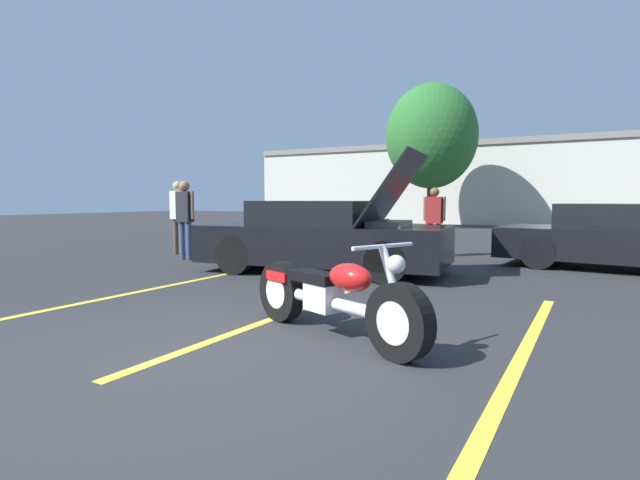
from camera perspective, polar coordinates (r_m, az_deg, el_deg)
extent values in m
plane|color=#2D2D30|center=(4.42, -15.09, -13.18)|extent=(80.00, 80.00, 0.00)
cube|color=yellow|center=(7.58, -21.33, -5.80)|extent=(0.12, 4.84, 0.01)
cube|color=yellow|center=(5.83, -4.49, -8.61)|extent=(0.12, 4.84, 0.01)
cube|color=yellow|center=(4.93, 22.41, -11.45)|extent=(0.12, 4.84, 0.01)
cube|color=beige|center=(28.66, 23.45, 6.04)|extent=(32.00, 4.00, 4.40)
cube|color=gray|center=(28.80, 23.59, 10.12)|extent=(32.00, 4.20, 0.30)
cylinder|color=brown|center=(23.56, 12.49, 4.27)|extent=(0.32, 0.32, 2.42)
ellipsoid|color=#2D702D|center=(23.73, 12.62, 11.51)|extent=(4.13, 4.13, 4.75)
cylinder|color=black|center=(4.24, 9.04, -9.23)|extent=(0.67, 0.40, 0.66)
cylinder|color=black|center=(5.55, -4.43, -5.86)|extent=(0.67, 0.40, 0.66)
cylinder|color=silver|center=(4.24, 9.04, -9.23)|extent=(0.40, 0.30, 0.36)
cylinder|color=silver|center=(5.55, -4.43, -5.86)|extent=(0.40, 0.30, 0.36)
cylinder|color=silver|center=(4.85, 1.37, -7.18)|extent=(1.42, 0.68, 0.12)
cube|color=silver|center=(4.95, 0.40, -6.48)|extent=(0.42, 0.36, 0.28)
ellipsoid|color=red|center=(4.61, 3.47, -4.29)|extent=(0.57, 0.45, 0.26)
cube|color=black|center=(5.02, -0.54, -4.23)|extent=(0.68, 0.48, 0.10)
cube|color=red|center=(5.48, -4.19, -4.07)|extent=(0.42, 0.34, 0.10)
cylinder|color=silver|center=(4.23, 8.23, -4.77)|extent=(0.31, 0.18, 0.63)
cylinder|color=silver|center=(4.27, 7.25, -0.71)|extent=(0.30, 0.66, 0.04)
sphere|color=silver|center=(4.18, 8.69, -2.77)|extent=(0.16, 0.16, 0.16)
cylinder|color=silver|center=(5.24, -0.46, -6.97)|extent=(1.09, 0.52, 0.09)
cube|color=black|center=(9.14, 0.42, -0.42)|extent=(4.67, 2.43, 0.68)
cube|color=black|center=(9.17, -0.62, 3.11)|extent=(2.21, 1.93, 0.45)
cylinder|color=black|center=(7.96, 7.56, -2.54)|extent=(0.72, 0.31, 0.70)
cylinder|color=black|center=(9.55, 9.99, -1.36)|extent=(0.72, 0.31, 0.70)
cylinder|color=black|center=(9.03, -9.71, -1.70)|extent=(0.72, 0.31, 0.70)
cylinder|color=black|center=(10.47, -5.00, -0.78)|extent=(0.72, 0.31, 0.70)
cube|color=black|center=(8.72, 8.28, 5.72)|extent=(1.15, 1.83, 1.30)
cube|color=#4C4C51|center=(8.75, 7.93, 1.26)|extent=(0.73, 1.10, 0.28)
cube|color=black|center=(15.75, -0.38, 1.44)|extent=(4.40, 2.21, 0.56)
cube|color=black|center=(15.79, -0.95, 3.24)|extent=(2.07, 1.76, 0.43)
cylinder|color=black|center=(14.58, 3.22, 0.60)|extent=(0.63, 0.29, 0.60)
cylinder|color=black|center=(16.01, 5.00, 0.96)|extent=(0.63, 0.29, 0.60)
cylinder|color=black|center=(15.64, -5.88, 0.86)|extent=(0.63, 0.29, 0.60)
cylinder|color=black|center=(16.98, -3.47, 1.18)|extent=(0.63, 0.29, 0.60)
cube|color=black|center=(11.06, 31.83, -0.47)|extent=(4.75, 2.31, 0.60)
cube|color=black|center=(11.04, 31.00, 2.35)|extent=(2.22, 1.87, 0.47)
cylinder|color=black|center=(10.44, 23.73, -1.24)|extent=(0.69, 0.29, 0.67)
cylinder|color=black|center=(12.04, 25.28, -0.55)|extent=(0.69, 0.29, 0.67)
cylinder|color=#38476B|center=(11.91, 12.42, 0.00)|extent=(0.12, 0.12, 0.78)
cylinder|color=#38476B|center=(11.85, 13.34, -0.04)|extent=(0.12, 0.12, 0.78)
cube|color=maroon|center=(11.85, 12.94, 3.36)|extent=(0.36, 0.20, 0.62)
cylinder|color=brown|center=(11.91, 11.92, 3.53)|extent=(0.08, 0.08, 0.56)
cylinder|color=brown|center=(11.79, 13.97, 3.48)|extent=(0.08, 0.08, 0.56)
sphere|color=brown|center=(11.84, 12.98, 5.36)|extent=(0.21, 0.21, 0.21)
cylinder|color=#38476B|center=(11.49, -15.47, -0.07)|extent=(0.12, 0.12, 0.84)
cylinder|color=#38476B|center=(11.36, -14.75, -0.11)|extent=(0.12, 0.12, 0.84)
cube|color=#26262D|center=(11.39, -15.19, 3.70)|extent=(0.36, 0.20, 0.67)
cylinder|color=#9E704C|center=(11.54, -15.98, 3.86)|extent=(0.08, 0.08, 0.60)
cylinder|color=#9E704C|center=(11.24, -14.39, 3.88)|extent=(0.08, 0.08, 0.60)
sphere|color=#9E704C|center=(11.39, -15.24, 5.96)|extent=(0.23, 0.23, 0.23)
cylinder|color=brown|center=(12.64, -16.16, 0.37)|extent=(0.12, 0.12, 0.86)
cylinder|color=brown|center=(12.50, -15.52, 0.34)|extent=(0.12, 0.12, 0.86)
cube|color=white|center=(12.54, -15.92, 3.86)|extent=(0.36, 0.20, 0.68)
cylinder|color=tan|center=(12.69, -16.62, 4.01)|extent=(0.08, 0.08, 0.61)
cylinder|color=tan|center=(12.38, -15.20, 4.03)|extent=(0.08, 0.08, 0.61)
sphere|color=tan|center=(12.54, -15.97, 5.95)|extent=(0.23, 0.23, 0.23)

